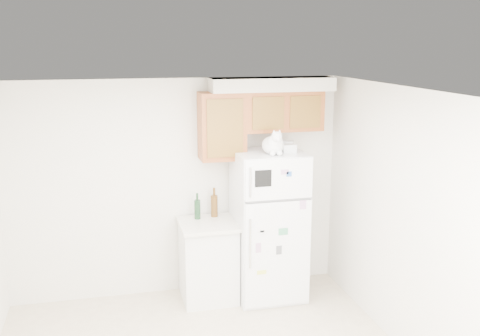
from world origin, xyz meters
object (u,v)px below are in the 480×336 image
object	(u,v)px
base_counter	(208,260)
bottle_amber	(214,202)
bottle_green	(197,206)
storage_box_back	(285,145)
cat	(274,144)
storage_box_front	(289,148)
refrigerator	(269,225)

from	to	relation	value
base_counter	bottle_amber	bearing A→B (deg)	58.49
bottle_green	bottle_amber	world-z (taller)	bottle_amber
storage_box_back	bottle_green	world-z (taller)	storage_box_back
bottle_amber	storage_box_back	bearing A→B (deg)	-10.99
cat	storage_box_front	bearing A→B (deg)	18.73
bottle_green	storage_box_back	bearing A→B (deg)	-6.66
cat	base_counter	bearing A→B (deg)	163.46
refrigerator	bottle_green	distance (m)	0.84
refrigerator	storage_box_front	bearing A→B (deg)	-18.56
cat	storage_box_front	size ratio (longest dim) A/B	2.77
refrigerator	bottle_green	world-z (taller)	refrigerator
storage_box_back	bottle_green	xyz separation A→B (m)	(-1.00, 0.12, -0.68)
refrigerator	cat	bearing A→B (deg)	-87.22
storage_box_back	bottle_amber	xyz separation A→B (m)	(-0.79, 0.15, -0.66)
bottle_green	bottle_amber	distance (m)	0.21
storage_box_front	bottle_amber	xyz separation A→B (m)	(-0.78, 0.32, -0.65)
refrigerator	cat	xyz separation A→B (m)	(0.01, -0.13, 0.96)
cat	storage_box_back	distance (m)	0.32
refrigerator	bottle_amber	distance (m)	0.68
bottle_green	base_counter	bearing A→B (deg)	-57.20
cat	bottle_amber	size ratio (longest dim) A/B	1.22
base_counter	storage_box_back	bearing A→B (deg)	1.71
bottle_amber	base_counter	bearing A→B (deg)	-121.51
base_counter	bottle_green	distance (m)	0.63
storage_box_front	bottle_green	size ratio (longest dim) A/B	0.50
refrigerator	cat	world-z (taller)	cat
refrigerator	storage_box_back	xyz separation A→B (m)	(0.21, 0.10, 0.90)
cat	storage_box_back	xyz separation A→B (m)	(0.21, 0.23, -0.06)
cat	storage_box_front	xyz separation A→B (m)	(0.19, 0.07, -0.06)
refrigerator	bottle_amber	bearing A→B (deg)	156.26
cat	storage_box_back	world-z (taller)	cat
refrigerator	base_counter	size ratio (longest dim) A/B	1.85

